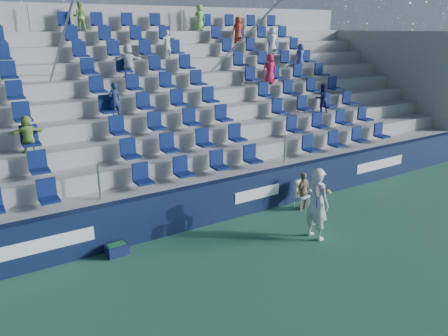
# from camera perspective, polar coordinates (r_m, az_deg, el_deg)

# --- Properties ---
(ground) EXTENTS (70.00, 70.00, 0.00)m
(ground) POSITION_cam_1_polar(r_m,az_deg,el_deg) (10.41, 7.47, -13.22)
(ground) COLOR #2B6447
(ground) RESTS_ON ground
(sponsor_wall) EXTENTS (24.00, 0.32, 1.20)m
(sponsor_wall) POSITION_cam_1_polar(r_m,az_deg,el_deg) (12.45, -1.63, -4.55)
(sponsor_wall) COLOR #0F1937
(sponsor_wall) RESTS_ON ground
(grandstand) EXTENTS (24.00, 8.17, 6.63)m
(grandstand) POSITION_cam_1_polar(r_m,az_deg,el_deg) (16.42, -10.79, 6.30)
(grandstand) COLOR #A7A6A1
(grandstand) RESTS_ON ground
(tennis_player) EXTENTS (0.69, 0.77, 1.95)m
(tennis_player) POSITION_cam_1_polar(r_m,az_deg,el_deg) (11.66, 12.03, -4.56)
(tennis_player) COLOR silver
(tennis_player) RESTS_ON ground
(line_judge_chair) EXTENTS (0.46, 0.48, 0.88)m
(line_judge_chair) POSITION_cam_1_polar(r_m,az_deg,el_deg) (13.70, 9.89, -3.12)
(line_judge_chair) COLOR white
(line_judge_chair) RESTS_ON ground
(line_judge) EXTENTS (0.75, 0.48, 1.18)m
(line_judge) POSITION_cam_1_polar(r_m,az_deg,el_deg) (13.57, 10.30, -2.94)
(line_judge) COLOR tan
(line_judge) RESTS_ON ground
(ball_bin) EXTENTS (0.54, 0.38, 0.29)m
(ball_bin) POSITION_cam_1_polar(r_m,az_deg,el_deg) (11.23, -13.82, -10.23)
(ball_bin) COLOR #10183C
(ball_bin) RESTS_ON ground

